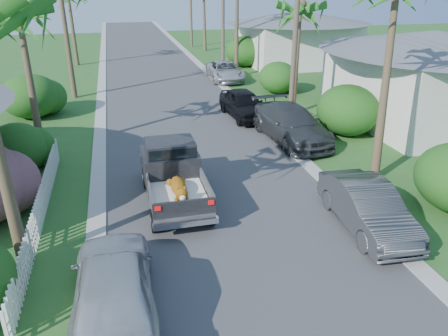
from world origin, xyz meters
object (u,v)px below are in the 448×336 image
object	(u,v)px
pickup_truck	(172,171)
parked_car_rd	(225,71)
parked_car_rm	(291,124)
house_right_near	(428,81)
parked_car_rn	(367,208)
palm_r_b	(300,5)
house_right_far	(297,40)
utility_pole_c	(223,14)
utility_pole_b	(295,37)
parked_car_rf	(244,104)
parked_car_ln	(114,286)
utility_pole_d	(191,4)
palm_l_b	(17,9)

from	to	relation	value
pickup_truck	parked_car_rd	xyz separation A→B (m)	(6.58, 18.56, -0.31)
parked_car_rm	house_right_near	xyz separation A→B (m)	(8.26, 1.19, 1.40)
parked_car_rn	palm_r_b	xyz separation A→B (m)	(2.63, 12.41, 5.22)
parked_car_rn	parked_car_rd	size ratio (longest dim) A/B	0.88
house_right_far	utility_pole_c	size ratio (longest dim) A/B	1.00
parked_car_rm	palm_r_b	size ratio (longest dim) A/B	0.78
palm_r_b	utility_pole_b	size ratio (longest dim) A/B	0.80
utility_pole_b	house_right_near	bearing A→B (deg)	-7.70
parked_car_rf	parked_car_ln	xyz separation A→B (m)	(-7.35, -14.47, 0.03)
parked_car_rn	utility_pole_d	world-z (taller)	utility_pole_d
pickup_truck	parked_car_ln	distance (m)	6.06
house_right_far	utility_pole_d	xyz separation A→B (m)	(-7.40, 13.00, 2.48)
palm_r_b	house_right_near	world-z (taller)	palm_r_b
parked_car_ln	utility_pole_b	distance (m)	16.04
palm_l_b	utility_pole_b	size ratio (longest dim) A/B	0.82
parked_car_ln	parked_car_rm	bearing A→B (deg)	-128.69
parked_car_rd	house_right_near	distance (m)	15.16
parked_car_rn	utility_pole_d	size ratio (longest dim) A/B	0.49
parked_car_rd	house_right_far	world-z (taller)	house_right_far
parked_car_rn	house_right_near	xyz separation A→B (m)	(9.03, 9.41, 1.49)
parked_car_rm	utility_pole_d	xyz separation A→B (m)	(0.86, 32.19, 3.78)
palm_l_b	parked_car_rm	bearing A→B (deg)	-5.90
utility_pole_b	parked_car_rn	bearing A→B (deg)	-98.87
palm_l_b	utility_pole_c	distance (m)	20.30
utility_pole_c	utility_pole_d	distance (m)	15.00
house_right_far	utility_pole_d	size ratio (longest dim) A/B	1.00
parked_car_rf	house_right_near	xyz separation A→B (m)	(9.40, -3.00, 1.45)
parked_car_rf	palm_r_b	xyz separation A→B (m)	(3.00, -0.00, 5.18)
parked_car_rd	pickup_truck	bearing A→B (deg)	-106.96
pickup_truck	house_right_far	xyz separation A→B (m)	(14.62, 23.80, 1.11)
parked_car_rn	palm_r_b	distance (m)	13.72
house_right_near	utility_pole_d	xyz separation A→B (m)	(-7.40, 31.00, 2.38)
parked_car_rf	utility_pole_b	world-z (taller)	utility_pole_b
utility_pole_d	utility_pole_b	bearing A→B (deg)	-90.00
parked_car_ln	utility_pole_b	bearing A→B (deg)	-125.98
palm_l_b	palm_r_b	size ratio (longest dim) A/B	1.03
parked_car_ln	house_right_near	world-z (taller)	house_right_near
parked_car_rm	utility_pole_b	xyz separation A→B (m)	(0.86, 2.19, 3.78)
palm_l_b	utility_pole_b	xyz separation A→B (m)	(12.40, 1.00, -1.55)
utility_pole_c	parked_car_rd	bearing A→B (deg)	-101.20
pickup_truck	palm_r_b	bearing A→B (deg)	46.95
parked_car_rn	parked_car_ln	size ratio (longest dim) A/B	0.94
palm_l_b	house_right_near	size ratio (longest dim) A/B	0.82
utility_pole_b	utility_pole_d	bearing A→B (deg)	90.00
pickup_truck	house_right_near	size ratio (longest dim) A/B	0.57
house_right_near	parked_car_rm	bearing A→B (deg)	-171.78
palm_r_b	utility_pole_c	size ratio (longest dim) A/B	0.80
pickup_truck	parked_car_rn	distance (m)	6.66
pickup_truck	parked_car_rn	size ratio (longest dim) A/B	1.15
palm_l_b	house_right_near	distance (m)	20.19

